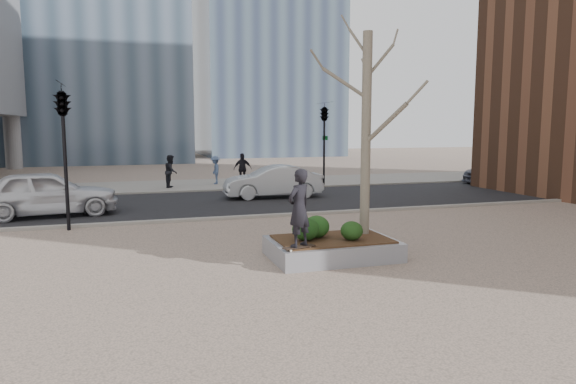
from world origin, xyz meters
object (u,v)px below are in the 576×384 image
object	(u,v)px
planter	(332,249)
police_car	(46,193)
skateboarder	(299,208)
skateboard	(299,248)

from	to	relation	value
planter	police_car	distance (m)	11.34
skateboarder	police_car	xyz separation A→B (m)	(-6.40, 9.21, -0.55)
planter	skateboarder	world-z (taller)	skateboarder
skateboard	police_car	xyz separation A→B (m)	(-6.40, 9.21, 0.36)
planter	skateboard	size ratio (longest dim) A/B	3.85
planter	skateboarder	size ratio (longest dim) A/B	1.73
skateboarder	police_car	world-z (taller)	skateboarder
police_car	skateboarder	bearing A→B (deg)	-152.88
skateboard	planter	bearing A→B (deg)	19.25
skateboard	police_car	size ratio (longest dim) A/B	0.16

